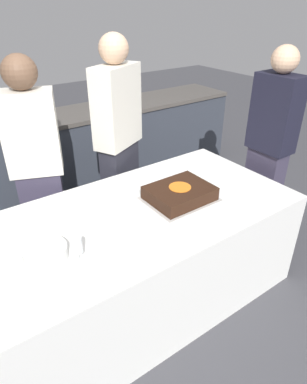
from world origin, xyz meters
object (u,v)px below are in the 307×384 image
Objects in this scene: person_standing_back at (37,168)px; plate_stack at (46,253)px; person_seated_right at (269,149)px; cake at (180,193)px; person_cutting_cake at (119,143)px; wine_glass at (77,247)px.

plate_stack is at bearing 94.74° from person_standing_back.
person_seated_right is 1.01× the size of person_standing_back.
plate_stack is at bearing -176.38° from cake.
person_cutting_cake reaches higher than person_seated_right.
person_cutting_cake is at bearing 41.76° from plate_stack.
plate_stack is 0.19m from wine_glass.
person_standing_back is at bearing 81.83° from wine_glass.
person_cutting_cake is at bearing -157.78° from person_standing_back.
person_cutting_cake is at bearing -127.75° from person_seated_right.
person_standing_back reaches higher than cake.
wine_glass is at bearing 104.05° from person_standing_back.
person_seated_right reaches higher than wine_glass.
person_seated_right reaches higher than person_standing_back.
person_standing_back is at bearing 130.91° from cake.
plate_stack is 0.14× the size of person_standing_back.
cake is 0.93m from plate_stack.
plate_stack is 0.14× the size of person_seated_right.
person_cutting_cake reaches higher than cake.
person_seated_right is at bearing 2.31° from cake.
person_standing_back is at bearing -26.71° from person_cutting_cake.
cake is 1.99× the size of plate_stack.
cake reaches higher than plate_stack.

